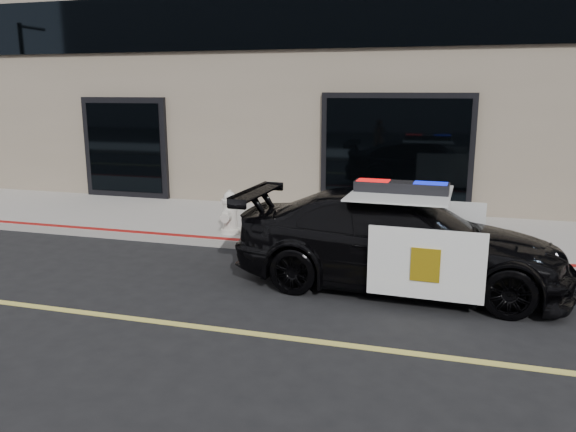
# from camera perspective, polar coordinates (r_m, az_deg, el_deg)

# --- Properties ---
(ground) EXTENTS (120.00, 120.00, 0.00)m
(ground) POSITION_cam_1_polar(r_m,az_deg,el_deg) (6.71, 13.21, -13.55)
(ground) COLOR black
(ground) RESTS_ON ground
(sidewalk_n) EXTENTS (60.00, 3.50, 0.15)m
(sidewalk_n) POSITION_cam_1_polar(r_m,az_deg,el_deg) (11.64, 14.67, -1.93)
(sidewalk_n) COLOR gray
(sidewalk_n) RESTS_ON ground
(police_car) EXTENTS (2.46, 5.08, 1.61)m
(police_car) POSITION_cam_1_polar(r_m,az_deg,el_deg) (8.62, 11.24, -2.39)
(police_car) COLOR black
(police_car) RESTS_ON ground
(fire_hydrant) EXTENTS (0.39, 0.54, 0.86)m
(fire_hydrant) POSITION_cam_1_polar(r_m,az_deg,el_deg) (11.13, -5.93, 0.28)
(fire_hydrant) COLOR silver
(fire_hydrant) RESTS_ON sidewalk_n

